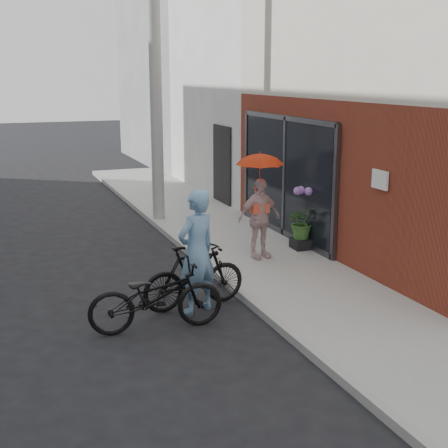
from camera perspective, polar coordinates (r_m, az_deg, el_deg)
ground at (r=9.13m, az=-2.51°, el=-8.68°), size 80.00×80.00×0.00m
sidewalk at (r=11.60m, az=4.14°, el=-3.47°), size 2.20×24.00×0.12m
curb at (r=11.17m, az=-1.26°, el=-4.11°), size 0.12×24.00×0.12m
plaster_building at (r=19.68m, az=9.18°, el=13.53°), size 8.00×6.00×7.00m
east_building_far at (r=25.97m, az=1.16°, el=13.66°), size 8.00×8.00×7.00m
utility_pole at (r=14.51m, az=-6.30°, el=13.67°), size 0.28×0.28×7.00m
officer at (r=9.11m, az=-2.51°, el=-2.54°), size 0.80×0.68×1.85m
bike_left at (r=8.63m, az=-6.25°, el=-6.60°), size 1.91×0.79×0.98m
bike_right at (r=9.41m, az=-2.73°, el=-4.78°), size 1.68×0.64×0.99m
kimono_woman at (r=11.47m, az=3.23°, el=0.52°), size 0.92×0.48×1.50m
parasol at (r=11.27m, az=3.30°, el=6.05°), size 0.83×0.83×0.73m
planter at (r=12.31m, az=7.13°, el=-1.78°), size 0.39×0.39×0.20m
potted_plant at (r=12.20m, az=7.19°, el=0.20°), size 0.61×0.53×0.67m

